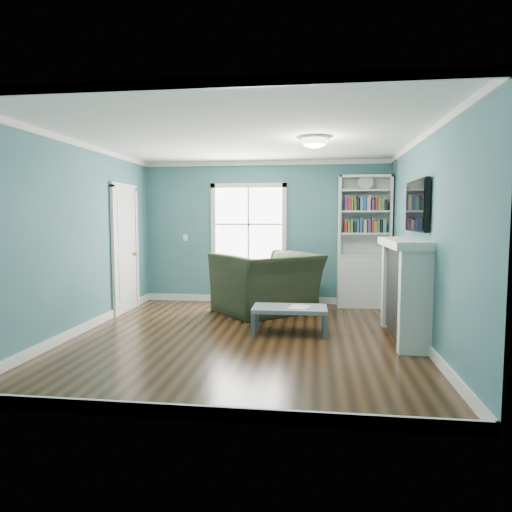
# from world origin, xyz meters

# --- Properties ---
(floor) EXTENTS (5.00, 5.00, 0.00)m
(floor) POSITION_xyz_m (0.00, 0.00, 0.00)
(floor) COLOR black
(floor) RESTS_ON ground
(room_walls) EXTENTS (5.00, 5.00, 5.00)m
(room_walls) POSITION_xyz_m (0.00, 0.00, 1.58)
(room_walls) COLOR #346667
(room_walls) RESTS_ON ground
(trim) EXTENTS (4.50, 5.00, 2.60)m
(trim) POSITION_xyz_m (0.00, 0.00, 1.24)
(trim) COLOR white
(trim) RESTS_ON ground
(window) EXTENTS (1.40, 0.06, 1.50)m
(window) POSITION_xyz_m (-0.30, 2.49, 1.45)
(window) COLOR white
(window) RESTS_ON room_walls
(bookshelf) EXTENTS (0.90, 0.35, 2.31)m
(bookshelf) POSITION_xyz_m (1.77, 2.30, 0.92)
(bookshelf) COLOR silver
(bookshelf) RESTS_ON ground
(fireplace) EXTENTS (0.44, 1.58, 1.30)m
(fireplace) POSITION_xyz_m (2.08, 0.20, 0.64)
(fireplace) COLOR black
(fireplace) RESTS_ON ground
(tv) EXTENTS (0.06, 1.10, 0.65)m
(tv) POSITION_xyz_m (2.20, 0.20, 1.72)
(tv) COLOR black
(tv) RESTS_ON fireplace
(door) EXTENTS (0.12, 0.98, 2.17)m
(door) POSITION_xyz_m (-2.22, 1.40, 1.07)
(door) COLOR silver
(door) RESTS_ON ground
(ceiling_fixture) EXTENTS (0.38, 0.38, 0.15)m
(ceiling_fixture) POSITION_xyz_m (0.90, 0.10, 2.55)
(ceiling_fixture) COLOR white
(ceiling_fixture) RESTS_ON room_walls
(light_switch) EXTENTS (0.08, 0.01, 0.12)m
(light_switch) POSITION_xyz_m (-1.50, 2.48, 1.20)
(light_switch) COLOR white
(light_switch) RESTS_ON room_walls
(recliner) EXTENTS (1.79, 1.74, 1.32)m
(recliner) POSITION_xyz_m (0.14, 1.60, 0.66)
(recliner) COLOR black
(recliner) RESTS_ON ground
(coffee_table) EXTENTS (1.01, 0.57, 0.36)m
(coffee_table) POSITION_xyz_m (0.59, 0.29, 0.32)
(coffee_table) COLOR #454C53
(coffee_table) RESTS_ON ground
(paper_sheet) EXTENTS (0.31, 0.36, 0.00)m
(paper_sheet) POSITION_xyz_m (0.72, 0.29, 0.37)
(paper_sheet) COLOR white
(paper_sheet) RESTS_ON coffee_table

